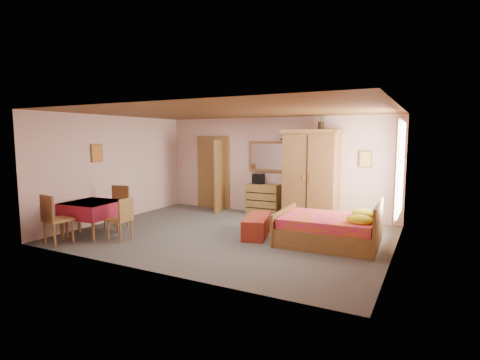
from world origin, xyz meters
The scene contains 23 objects.
floor centered at (0.00, 0.00, 0.00)m, with size 6.50×6.50×0.00m, color #5E5953.
ceiling centered at (0.00, 0.00, 2.60)m, with size 6.50×6.50×0.00m, color brown.
wall_back centered at (0.00, 2.50, 1.30)m, with size 6.50×0.10×2.60m, color beige.
wall_front centered at (0.00, -2.50, 1.30)m, with size 6.50×0.10×2.60m, color beige.
wall_left centered at (-3.25, 0.00, 1.30)m, with size 0.10×5.00×2.60m, color beige.
wall_right centered at (3.25, 0.00, 1.30)m, with size 0.10×5.00×2.60m, color beige.
doorway centered at (-1.90, 2.47, 1.02)m, with size 1.06×0.12×2.15m, color #9E6B35.
window centered at (3.21, 1.20, 1.45)m, with size 0.08×1.40×1.95m, color white.
picture_left centered at (-3.22, -0.60, 1.70)m, with size 0.04×0.32×0.42m, color orange.
picture_back centered at (2.35, 2.47, 1.55)m, with size 0.30×0.04×0.40m, color #D8BF59.
chest_of_drawers centered at (-0.21, 2.26, 0.41)m, with size 0.87×0.44×0.82m, color olive.
wall_mirror centered at (-0.21, 2.47, 1.55)m, with size 1.05×0.06×0.83m, color silver.
stereo centered at (-0.36, 2.25, 0.96)m, with size 0.29×0.21×0.27m, color black.
floor_lamp centered at (0.36, 2.28, 1.02)m, with size 0.26×0.26×2.04m, color black.
wardrobe centered at (1.10, 2.22, 1.13)m, with size 1.44×0.74×2.25m, color #986533.
sunflower_vase centered at (1.31, 2.27, 2.53)m, with size 0.22×0.22×0.54m, color yellow.
bed centered at (2.05, 0.30, 0.44)m, with size 1.90×1.50×0.88m, color #E11677.
bench centered at (0.54, 0.22, 0.20)m, with size 0.46×1.23×0.41m, color maroon.
dining_table centered at (-2.54, -1.39, 0.36)m, with size 0.98×0.98×0.72m, color maroon.
chair_south centered at (-2.62, -2.14, 0.49)m, with size 0.45×0.45×0.98m, color #9D6835.
chair_north centered at (-2.55, -0.71, 0.48)m, with size 0.44×0.44×0.96m, color olive.
chair_west centered at (-3.25, -1.45, 0.51)m, with size 0.47×0.47×1.03m, color #A37637.
chair_east centered at (-1.76, -1.38, 0.43)m, with size 0.39×0.39×0.86m, color #9F7136.
Camera 1 is at (3.81, -6.83, 2.08)m, focal length 28.00 mm.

